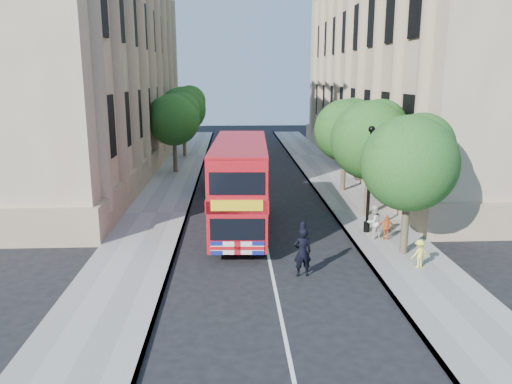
{
  "coord_description": "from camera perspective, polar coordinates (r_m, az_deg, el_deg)",
  "views": [
    {
      "loc": [
        -1.51,
        -16.97,
        7.59
      ],
      "look_at": [
        -0.43,
        5.47,
        2.3
      ],
      "focal_mm": 35.0,
      "sensor_mm": 36.0,
      "label": 1
    }
  ],
  "objects": [
    {
      "name": "police_constable",
      "position": [
        19.33,
        5.33,
        -6.86
      ],
      "size": [
        0.75,
        0.54,
        1.93
      ],
      "primitive_type": "imported",
      "rotation": [
        0.0,
        0.0,
        3.26
      ],
      "color": "black",
      "rests_on": "ground"
    },
    {
      "name": "tree_right_mid",
      "position": [
        27.2,
        13.02,
        6.27
      ],
      "size": [
        4.2,
        4.2,
        6.37
      ],
      "color": "#473828",
      "rests_on": "ground"
    },
    {
      "name": "building_right",
      "position": [
        43.75,
        18.33,
        14.45
      ],
      "size": [
        12.0,
        38.0,
        18.0
      ],
      "primitive_type": "cube",
      "color": "tan",
      "rests_on": "ground"
    },
    {
      "name": "tree_right_near",
      "position": [
        21.57,
        17.24,
        3.74
      ],
      "size": [
        4.0,
        4.0,
        6.08
      ],
      "color": "#473828",
      "rests_on": "ground"
    },
    {
      "name": "pavement_left",
      "position": [
        28.32,
        -11.28,
        -2.43
      ],
      "size": [
        3.5,
        80.0,
        0.12
      ],
      "primitive_type": "cube",
      "color": "gray",
      "rests_on": "ground"
    },
    {
      "name": "double_decker_bus",
      "position": [
        24.43,
        -1.83,
        1.02
      ],
      "size": [
        2.93,
        9.57,
        4.37
      ],
      "rotation": [
        0.0,
        0.0,
        -0.04
      ],
      "color": "#AB0B13",
      "rests_on": "ground"
    },
    {
      "name": "child_b",
      "position": [
        20.9,
        18.17,
        -6.69
      ],
      "size": [
        0.85,
        0.65,
        1.16
      ],
      "primitive_type": "imported",
      "rotation": [
        0.0,
        0.0,
        3.48
      ],
      "color": "#EFEA51",
      "rests_on": "pavement_right"
    },
    {
      "name": "tree_right_far",
      "position": [
        33.0,
        10.22,
        7.34
      ],
      "size": [
        4.0,
        4.0,
        6.15
      ],
      "color": "#473828",
      "rests_on": "ground"
    },
    {
      "name": "pavement_right",
      "position": [
        28.92,
        11.89,
        -2.13
      ],
      "size": [
        3.5,
        80.0,
        0.12
      ],
      "primitive_type": "cube",
      "color": "gray",
      "rests_on": "ground"
    },
    {
      "name": "tree_left_back",
      "position": [
        47.3,
        -8.26,
        9.62
      ],
      "size": [
        4.2,
        4.2,
        6.65
      ],
      "color": "#473828",
      "rests_on": "ground"
    },
    {
      "name": "ground",
      "position": [
        18.65,
        2.16,
        -10.78
      ],
      "size": [
        120.0,
        120.0,
        0.0
      ],
      "primitive_type": "plane",
      "color": "black",
      "rests_on": "ground"
    },
    {
      "name": "woman_pedestrian",
      "position": [
        23.88,
        13.29,
        -3.35
      ],
      "size": [
        0.96,
        0.89,
        1.59
      ],
      "primitive_type": "imported",
      "rotation": [
        0.0,
        0.0,
        3.64
      ],
      "color": "silver",
      "rests_on": "pavement_right"
    },
    {
      "name": "building_left",
      "position": [
        42.79,
        -20.1,
        14.36
      ],
      "size": [
        12.0,
        38.0,
        18.0
      ],
      "primitive_type": "cube",
      "color": "tan",
      "rests_on": "ground"
    },
    {
      "name": "lamp_post",
      "position": [
        24.4,
        12.78,
        0.9
      ],
      "size": [
        0.32,
        0.32,
        5.16
      ],
      "color": "black",
      "rests_on": "pavement_right"
    },
    {
      "name": "child_a",
      "position": [
        23.91,
        14.71,
        -3.94
      ],
      "size": [
        0.73,
        0.41,
        1.17
      ],
      "primitive_type": "imported",
      "rotation": [
        0.0,
        0.0,
        2.95
      ],
      "color": "orange",
      "rests_on": "pavement_right"
    },
    {
      "name": "tree_left_far",
      "position": [
        39.38,
        -9.34,
        8.5
      ],
      "size": [
        4.0,
        4.0,
        6.3
      ],
      "color": "#473828",
      "rests_on": "ground"
    },
    {
      "name": "box_van",
      "position": [
        33.77,
        -3.22,
        2.77
      ],
      "size": [
        2.34,
        5.31,
        2.99
      ],
      "rotation": [
        0.0,
        0.0,
        -0.04
      ],
      "color": "black",
      "rests_on": "ground"
    }
  ]
}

